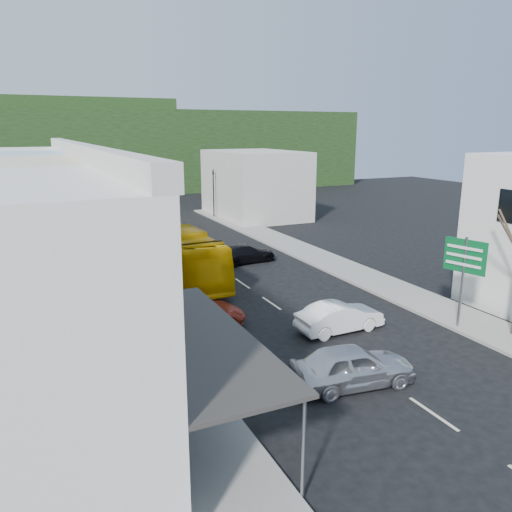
# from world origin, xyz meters

# --- Properties ---
(ground) EXTENTS (120.00, 120.00, 0.00)m
(ground) POSITION_xyz_m (0.00, 0.00, 0.00)
(ground) COLOR black
(ground) RESTS_ON ground
(sidewalk_left) EXTENTS (3.00, 52.00, 0.15)m
(sidewalk_left) POSITION_xyz_m (-7.50, 10.00, 0.07)
(sidewalk_left) COLOR gray
(sidewalk_left) RESTS_ON ground
(sidewalk_right) EXTENTS (3.00, 52.00, 0.15)m
(sidewalk_right) POSITION_xyz_m (7.50, 10.00, 0.07)
(sidewalk_right) COLOR gray
(sidewalk_right) RESTS_ON ground
(shopfront_row) EXTENTS (8.25, 30.00, 8.00)m
(shopfront_row) POSITION_xyz_m (-12.49, 5.00, 4.00)
(shopfront_row) COLOR silver
(shopfront_row) RESTS_ON ground
(distant_block_left) EXTENTS (8.00, 10.00, 6.00)m
(distant_block_left) POSITION_xyz_m (-12.00, 27.00, 3.00)
(distant_block_left) COLOR #B7B2A8
(distant_block_left) RESTS_ON ground
(distant_block_right) EXTENTS (8.00, 12.00, 7.00)m
(distant_block_right) POSITION_xyz_m (11.00, 30.00, 3.50)
(distant_block_right) COLOR #B7B2A8
(distant_block_right) RESTS_ON ground
(hillside) EXTENTS (80.00, 26.00, 14.00)m
(hillside) POSITION_xyz_m (-1.45, 65.09, 6.73)
(hillside) COLOR black
(hillside) RESTS_ON ground
(bus) EXTENTS (3.07, 11.71, 3.10)m
(bus) POSITION_xyz_m (-3.44, 10.91, 1.55)
(bus) COLOR #E2A303
(bus) RESTS_ON ground
(car_silver) EXTENTS (4.59, 2.35, 1.40)m
(car_silver) POSITION_xyz_m (-1.36, -5.28, 0.70)
(car_silver) COLOR silver
(car_silver) RESTS_ON ground
(car_white) EXTENTS (4.44, 1.90, 1.40)m
(car_white) POSITION_xyz_m (1.16, -0.77, 0.70)
(car_white) COLOR white
(car_white) RESTS_ON ground
(car_red) EXTENTS (4.79, 2.41, 1.40)m
(car_red) POSITION_xyz_m (-4.88, 2.43, 0.70)
(car_red) COLOR maroon
(car_red) RESTS_ON ground
(car_black_near) EXTENTS (4.68, 2.33, 1.40)m
(car_black_near) POSITION_xyz_m (2.17, 12.50, 0.70)
(car_black_near) COLOR black
(car_black_near) RESTS_ON ground
(car_black_far) EXTENTS (4.45, 1.94, 1.40)m
(car_black_far) POSITION_xyz_m (-2.17, 20.06, 0.70)
(car_black_far) COLOR black
(car_black_far) RESTS_ON ground
(pedestrian_left) EXTENTS (0.42, 0.61, 1.70)m
(pedestrian_left) POSITION_xyz_m (-8.50, 0.90, 1.00)
(pedestrian_left) COLOR black
(pedestrian_left) RESTS_ON sidewalk_left
(direction_sign) EXTENTS (1.30, 2.13, 4.46)m
(direction_sign) POSITION_xyz_m (6.40, -2.93, 2.23)
(direction_sign) COLOR #085526
(direction_sign) RESTS_ON ground
(traffic_signal) EXTENTS (0.90, 1.22, 5.15)m
(traffic_signal) POSITION_xyz_m (6.60, 30.88, 2.57)
(traffic_signal) COLOR black
(traffic_signal) RESTS_ON ground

